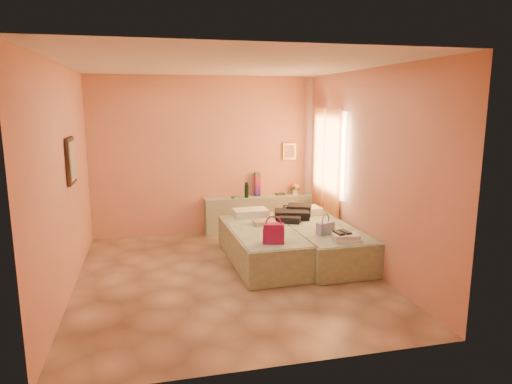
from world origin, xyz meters
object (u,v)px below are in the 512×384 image
Objects in this scene: bed_right at (321,243)px; headboard_ledge at (260,214)px; magenta_handbag at (273,233)px; water_bottle at (247,190)px; bed_left at (262,245)px; towel_stack at (348,238)px; flower_vase at (295,188)px; blue_handbag at (325,228)px; green_book at (280,194)px.

headboard_ledge is at bearing 105.25° from bed_right.
water_bottle is at bearing 101.03° from magenta_handbag.
bed_left is 1.32m from towel_stack.
flower_vase is 0.71× the size of towel_stack.
headboard_ledge is 1.68m from bed_left.
towel_stack is at bearing -76.43° from headboard_ledge.
towel_stack is at bearing -89.63° from blue_handbag.
bed_right is at bearing -94.75° from flower_vase.
bed_left is at bearing 139.22° from towel_stack.
green_book is at bearing 9.64° from headboard_ledge.
water_bottle is 0.94m from flower_vase.
water_bottle is 0.68m from green_book.
green_book reaches higher than towel_stack.
blue_handbag is at bearing -105.57° from bed_right.
headboard_ledge is 2.14m from blue_handbag.
bed_left is 1.91m from green_book.
bed_right is at bearing -6.23° from bed_left.
bed_left is 7.44× the size of water_bottle.
magenta_handbag is (-1.07, -2.34, -0.14)m from flower_vase.
green_book is 0.64× the size of blue_handbag.
flower_vase is at bearing 56.00° from bed_left.
bed_left is at bearing -113.87° from green_book.
headboard_ledge is 0.53m from green_book.
water_bottle is at bearing -171.04° from green_book.
flower_vase is at bearing 2.85° from headboard_ledge.
green_book is (-0.13, 1.77, 0.41)m from bed_right.
blue_handbag is (-0.09, -0.38, 0.33)m from bed_right.
green_book is at bearing 85.80° from magenta_handbag.
magenta_handbag is 1.08× the size of blue_handbag.
towel_stack reaches higher than bed_left.
flower_vase is (0.27, -0.03, 0.11)m from green_book.
blue_handbag is 0.43m from towel_stack.
water_bottle is (-0.27, -0.03, 0.46)m from headboard_ledge.
blue_handbag is at bearing -96.37° from flower_vase.
blue_handbag reaches higher than bed_left.
towel_stack is (0.99, -0.16, -0.08)m from magenta_handbag.
green_book is at bearing 172.87° from flower_vase.
blue_handbag is (0.70, -2.04, -0.20)m from water_bottle.
bed_right is at bearing -72.84° from headboard_ledge.
headboard_ledge is at bearing 6.58° from water_bottle.
green_book is 2.14m from blue_handbag.
magenta_handbag is at bearing -99.75° from headboard_ledge.
headboard_ledge is 12.20× the size of green_book.
bed_right is (0.52, -1.70, -0.08)m from headboard_ledge.
green_book is 0.30m from flower_vase.
green_book is 0.48× the size of towel_stack.
blue_handbag reaches higher than bed_right.
magenta_handbag is at bearing -93.79° from bed_left.
water_bottle is 2.17m from blue_handbag.
magenta_handbag is (-0.02, -0.68, 0.38)m from bed_left.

